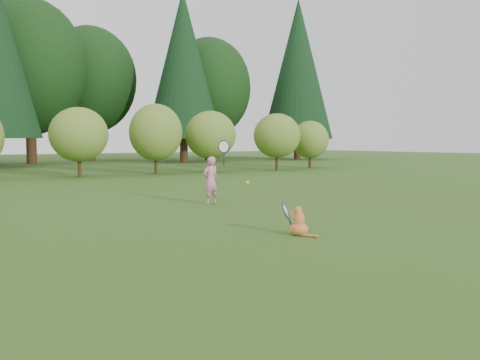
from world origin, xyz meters
TOP-DOWN VIEW (x-y plane):
  - ground at (0.00, 0.00)m, footprint 100.00×100.00m
  - shrub_row at (0.00, 13.00)m, footprint 28.00×3.00m
  - child at (1.08, 3.13)m, footprint 0.59×0.38m
  - cat at (0.08, -0.84)m, footprint 0.34×0.65m
  - tennis_ball at (0.41, 0.87)m, footprint 0.08×0.08m

SIDE VIEW (x-z plane):
  - ground at x=0.00m, z-range 0.00..0.00m
  - cat at x=0.08m, z-range -0.07..0.51m
  - child at x=1.08m, z-range -0.23..1.31m
  - tennis_ball at x=0.41m, z-range 0.60..0.68m
  - shrub_row at x=0.00m, z-range 0.00..2.80m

